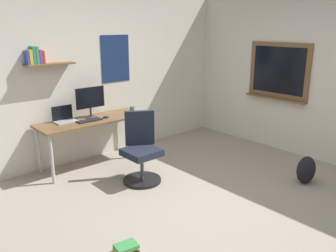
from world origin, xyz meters
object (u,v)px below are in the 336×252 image
at_px(desk, 92,124).
at_px(office_chair, 141,152).
at_px(computer_mouse, 106,117).
at_px(book_stack_on_floor, 126,249).
at_px(keyboard, 90,120).
at_px(backpack, 306,170).
at_px(laptop, 64,118).
at_px(monitor_primary, 90,100).
at_px(coffee_mug, 132,109).

bearing_deg(desk, office_chair, -77.03).
relative_size(desk, computer_mouse, 15.72).
relative_size(desk, book_stack_on_floor, 6.95).
bearing_deg(office_chair, desk, 102.97).
distance_m(keyboard, backpack, 3.11).
relative_size(computer_mouse, backpack, 0.28).
relative_size(laptop, keyboard, 0.84).
distance_m(desk, computer_mouse, 0.23).
xyz_separation_m(computer_mouse, backpack, (1.63, -2.39, -0.55)).
bearing_deg(laptop, backpack, -49.83).
relative_size(monitor_primary, keyboard, 1.25).
xyz_separation_m(office_chair, book_stack_on_floor, (-1.09, -1.21, -0.37)).
bearing_deg(monitor_primary, coffee_mug, -9.65).
height_order(office_chair, backpack, office_chair).
bearing_deg(backpack, coffee_mug, 114.52).
bearing_deg(laptop, keyboard, -36.70).
bearing_deg(computer_mouse, backpack, -55.68).
height_order(keyboard, coffee_mug, coffee_mug).
relative_size(desk, monitor_primary, 3.52).
bearing_deg(coffee_mug, laptop, 171.45).
distance_m(desk, monitor_primary, 0.35).
height_order(monitor_primary, coffee_mug, monitor_primary).
xyz_separation_m(desk, office_chair, (0.21, -0.92, -0.24)).
bearing_deg(laptop, office_chair, -61.35).
height_order(laptop, book_stack_on_floor, laptop).
xyz_separation_m(coffee_mug, book_stack_on_floor, (-1.60, -2.10, -0.72)).
bearing_deg(keyboard, laptop, 143.30).
bearing_deg(desk, laptop, 159.04).
distance_m(laptop, book_stack_on_floor, 2.44).
distance_m(office_chair, monitor_primary, 1.18).
height_order(keyboard, backpack, keyboard).
xyz_separation_m(laptop, computer_mouse, (0.57, -0.21, -0.04)).
relative_size(desk, coffee_mug, 17.77).
bearing_deg(book_stack_on_floor, backpack, -7.13).
bearing_deg(monitor_primary, desk, -113.80).
relative_size(coffee_mug, book_stack_on_floor, 0.39).
height_order(desk, laptop, laptop).
height_order(desk, keyboard, keyboard).
bearing_deg(book_stack_on_floor, desk, 67.51).
bearing_deg(coffee_mug, monitor_primary, 170.35).
height_order(coffee_mug, backpack, coffee_mug).
xyz_separation_m(backpack, book_stack_on_floor, (-2.71, 0.34, -0.14)).
bearing_deg(desk, monitor_primary, 66.20).
relative_size(coffee_mug, backpack, 0.25).
bearing_deg(computer_mouse, coffee_mug, 5.50).
bearing_deg(desk, computer_mouse, -20.04).
relative_size(backpack, book_stack_on_floor, 1.59).
bearing_deg(laptop, coffee_mug, -8.55).
height_order(laptop, keyboard, laptop).
bearing_deg(coffee_mug, keyboard, -176.42).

